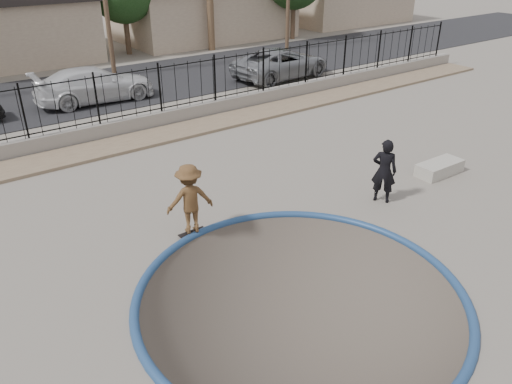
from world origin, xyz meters
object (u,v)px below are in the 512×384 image
object	(u,v)px
skateboard	(192,232)
car_d	(281,63)
skater	(190,203)
car_c	(95,85)
concrete_ledge	(439,168)
videographer	(384,171)

from	to	relation	value
skateboard	car_d	xyz separation A→B (m)	(11.66, 10.93, 0.75)
skater	skateboard	distance (m)	0.85
skateboard	car_c	world-z (taller)	car_c
concrete_ledge	car_d	size ratio (longest dim) A/B	0.29
skater	car_d	world-z (taller)	skater
skateboard	concrete_ledge	xyz separation A→B (m)	(8.13, -1.47, 0.15)
skater	car_c	xyz separation A→B (m)	(2.16, 12.53, -0.10)
car_d	skateboard	bearing A→B (deg)	127.53
skateboard	car_c	xyz separation A→B (m)	(2.16, 12.53, 0.75)
skater	concrete_ledge	distance (m)	8.29
skater	car_c	bearing A→B (deg)	-85.37
concrete_ledge	car_c	distance (m)	15.23
skater	car_c	distance (m)	12.72
videographer	car_c	distance (m)	14.46
skater	car_d	bearing A→B (deg)	-122.41
car_c	videographer	bearing A→B (deg)	-165.51
videographer	car_c	bearing A→B (deg)	-21.55
car_c	concrete_ledge	bearing A→B (deg)	-154.73
concrete_ledge	car_c	bearing A→B (deg)	113.07
videographer	skater	bearing A→B (deg)	39.21
car_c	car_d	world-z (taller)	car_d
car_d	concrete_ledge	bearing A→B (deg)	158.48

